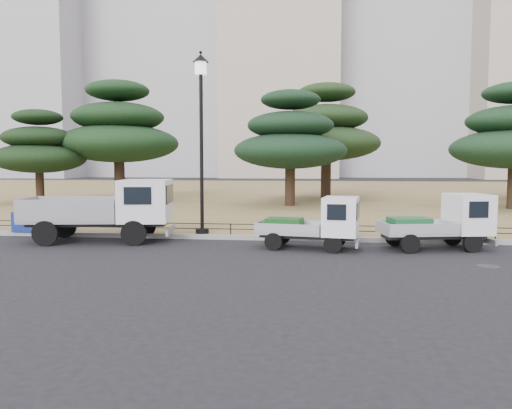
# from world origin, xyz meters

# --- Properties ---
(ground) EXTENTS (220.00, 220.00, 0.00)m
(ground) POSITION_xyz_m (0.00, 0.00, 0.00)
(ground) COLOR black
(lawn) EXTENTS (120.00, 56.00, 0.15)m
(lawn) POSITION_xyz_m (0.00, 30.60, 0.07)
(lawn) COLOR olive
(lawn) RESTS_ON ground
(curb) EXTENTS (120.00, 0.25, 0.16)m
(curb) POSITION_xyz_m (0.00, 2.60, 0.08)
(curb) COLOR gray
(curb) RESTS_ON ground
(truck_large) EXTENTS (5.11, 2.62, 2.13)m
(truck_large) POSITION_xyz_m (-5.08, 1.63, 1.18)
(truck_large) COLOR black
(truck_large) RESTS_ON ground
(truck_kei_front) EXTENTS (3.28, 1.76, 1.65)m
(truck_kei_front) POSITION_xyz_m (2.02, 0.97, 0.82)
(truck_kei_front) COLOR black
(truck_kei_front) RESTS_ON ground
(truck_kei_rear) EXTENTS (3.51, 2.03, 1.73)m
(truck_kei_rear) POSITION_xyz_m (5.95, 1.42, 0.86)
(truck_kei_rear) COLOR black
(truck_kei_rear) RESTS_ON ground
(street_lamp) EXTENTS (0.57, 0.57, 6.37)m
(street_lamp) POSITION_xyz_m (-2.08, 2.90, 4.46)
(street_lamp) COLOR black
(street_lamp) RESTS_ON lawn
(pipe_fence) EXTENTS (38.00, 0.04, 0.40)m
(pipe_fence) POSITION_xyz_m (0.00, 2.75, 0.44)
(pipe_fence) COLOR black
(pipe_fence) RESTS_ON lawn
(tarp_pile) EXTENTS (1.60, 1.18, 1.05)m
(tarp_pile) POSITION_xyz_m (-8.35, 2.97, 0.57)
(tarp_pile) COLOR navy
(tarp_pile) RESTS_ON lawn
(manhole) EXTENTS (0.60, 0.60, 0.01)m
(manhole) POSITION_xyz_m (6.50, -1.20, 0.01)
(manhole) COLOR #2D2D30
(manhole) RESTS_ON ground
(pine_west_far) EXTENTS (5.95, 5.95, 6.01)m
(pine_west_far) POSITION_xyz_m (-15.87, 15.84, 3.62)
(pine_west_far) COLOR black
(pine_west_far) RESTS_ON lawn
(pine_west_near) EXTENTS (8.20, 8.20, 8.19)m
(pine_west_near) POSITION_xyz_m (-11.55, 18.53, 4.88)
(pine_west_near) COLOR black
(pine_west_near) RESTS_ON lawn
(pine_center_left) EXTENTS (6.78, 6.78, 6.89)m
(pine_center_left) POSITION_xyz_m (0.43, 15.42, 4.13)
(pine_center_left) COLOR black
(pine_center_left) RESTS_ON lawn
(pine_center_right) EXTENTS (7.84, 7.84, 8.32)m
(pine_center_right) POSITION_xyz_m (2.69, 22.23, 4.97)
(pine_center_right) COLOR black
(pine_center_right) RESTS_ON lawn
(tower_far_west) EXTENTS (24.00, 20.00, 65.00)m
(tower_far_west) POSITION_xyz_m (-55.00, 80.00, 32.50)
(tower_far_west) COLOR #A0A0A5
(tower_far_west) RESTS_ON ground
(tower_center_left) EXTENTS (22.00, 20.00, 55.00)m
(tower_center_left) POSITION_xyz_m (-5.00, 85.00, 27.50)
(tower_center_left) COLOR #AAA08C
(tower_center_left) RESTS_ON ground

